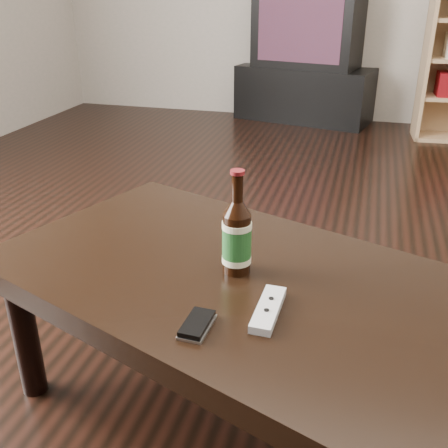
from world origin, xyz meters
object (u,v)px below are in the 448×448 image
(tv, at_px, (310,27))
(remote, at_px, (268,309))
(tv_stand, at_px, (306,93))
(beer_bottle, at_px, (237,237))
(coffee_table, at_px, (233,293))
(phone, at_px, (197,325))

(tv, distance_m, remote, 3.50)
(tv_stand, height_order, beer_bottle, beer_bottle)
(coffee_table, distance_m, phone, 0.24)
(tv_stand, distance_m, coffee_table, 3.35)
(tv_stand, relative_size, phone, 10.82)
(coffee_table, height_order, phone, phone)
(coffee_table, height_order, beer_bottle, beer_bottle)
(beer_bottle, bearing_deg, coffee_table, -131.81)
(coffee_table, distance_m, beer_bottle, 0.14)
(tv, bearing_deg, beer_bottle, -73.05)
(coffee_table, relative_size, phone, 13.32)
(tv_stand, relative_size, coffee_table, 0.81)
(tv, xyz_separation_m, beer_bottle, (0.25, -3.32, -0.21))
(beer_bottle, bearing_deg, tv_stand, 94.33)
(tv_stand, bearing_deg, coffee_table, -73.18)
(tv_stand, xyz_separation_m, remote, (0.36, -3.47, 0.22))
(tv, bearing_deg, coffee_table, -73.17)
(phone, bearing_deg, beer_bottle, 87.95)
(coffee_table, bearing_deg, phone, -93.19)
(tv_stand, height_order, phone, phone)
(phone, relative_size, remote, 0.61)
(tv_stand, bearing_deg, tv, -90.00)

